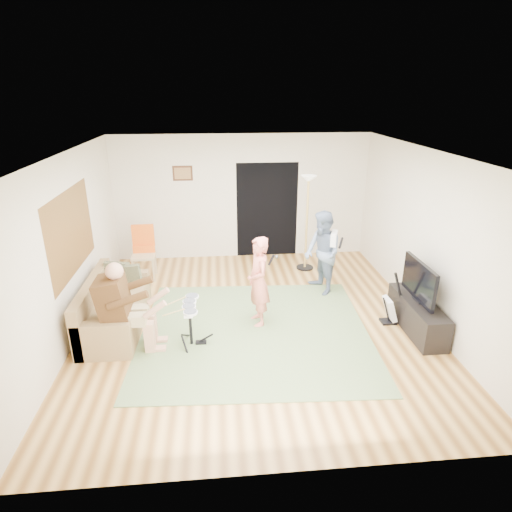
% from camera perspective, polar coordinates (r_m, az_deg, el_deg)
% --- Properties ---
extents(floor, '(6.00, 6.00, 0.00)m').
position_cam_1_polar(floor, '(7.10, -0.17, -8.63)').
color(floor, brown).
rests_on(floor, ground).
extents(walls, '(5.50, 6.00, 2.70)m').
position_cam_1_polar(walls, '(6.53, -0.18, 1.69)').
color(walls, beige).
rests_on(walls, floor).
extents(ceiling, '(6.00, 6.00, 0.00)m').
position_cam_1_polar(ceiling, '(6.21, -0.19, 13.52)').
color(ceiling, white).
rests_on(ceiling, walls).
extents(window_blinds, '(0.00, 2.05, 2.05)m').
position_cam_1_polar(window_blinds, '(6.98, -23.42, 2.94)').
color(window_blinds, brown).
rests_on(window_blinds, walls).
extents(doorway, '(2.10, 0.00, 2.10)m').
position_cam_1_polar(doorway, '(9.51, 1.49, 6.11)').
color(doorway, black).
rests_on(doorway, walls).
extents(picture_frame, '(0.42, 0.03, 0.32)m').
position_cam_1_polar(picture_frame, '(9.29, -9.76, 10.82)').
color(picture_frame, '#3F2314').
rests_on(picture_frame, walls).
extents(area_rug, '(3.67, 3.47, 0.02)m').
position_cam_1_polar(area_rug, '(6.80, -0.16, -10.01)').
color(area_rug, '#5F7849').
rests_on(area_rug, floor).
extents(sofa, '(0.81, 1.97, 0.80)m').
position_cam_1_polar(sofa, '(7.20, -18.81, -7.02)').
color(sofa, olive).
rests_on(sofa, floor).
extents(drummer, '(0.88, 0.49, 1.35)m').
position_cam_1_polar(drummer, '(6.43, -16.68, -7.67)').
color(drummer, '#4C2F15').
rests_on(drummer, sofa).
extents(drum_kit, '(0.38, 0.68, 0.70)m').
position_cam_1_polar(drum_kit, '(6.41, -8.72, -9.25)').
color(drum_kit, black).
rests_on(drum_kit, floor).
extents(singer, '(0.44, 0.59, 1.46)m').
position_cam_1_polar(singer, '(6.71, 0.32, -3.46)').
color(singer, '#E67564').
rests_on(singer, floor).
extents(microphone, '(0.06, 0.06, 0.24)m').
position_cam_1_polar(microphone, '(6.59, 2.05, -0.53)').
color(microphone, black).
rests_on(microphone, singer).
extents(guitarist, '(0.76, 0.88, 1.54)m').
position_cam_1_polar(guitarist, '(7.85, 8.83, 0.38)').
color(guitarist, slate).
rests_on(guitarist, floor).
extents(guitar_held, '(0.33, 0.60, 0.26)m').
position_cam_1_polar(guitar_held, '(7.81, 10.37, 2.33)').
color(guitar_held, white).
rests_on(guitar_held, guitarist).
extents(guitar_spare, '(0.32, 0.29, 0.88)m').
position_cam_1_polar(guitar_spare, '(7.26, 17.45, -6.70)').
color(guitar_spare, black).
rests_on(guitar_spare, floor).
extents(torchiere_lamp, '(0.35, 0.35, 1.97)m').
position_cam_1_polar(torchiere_lamp, '(8.72, 6.88, 6.60)').
color(torchiere_lamp, black).
rests_on(torchiere_lamp, floor).
extents(dining_chair, '(0.46, 0.49, 1.06)m').
position_cam_1_polar(dining_chair, '(8.79, -14.65, -0.52)').
color(dining_chair, tan).
rests_on(dining_chair, floor).
extents(tv_cabinet, '(0.40, 1.40, 0.50)m').
position_cam_1_polar(tv_cabinet, '(7.19, 20.67, -7.44)').
color(tv_cabinet, black).
rests_on(tv_cabinet, floor).
extents(television, '(0.06, 1.00, 0.59)m').
position_cam_1_polar(television, '(6.91, 20.94, -3.10)').
color(television, black).
rests_on(television, tv_cabinet).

